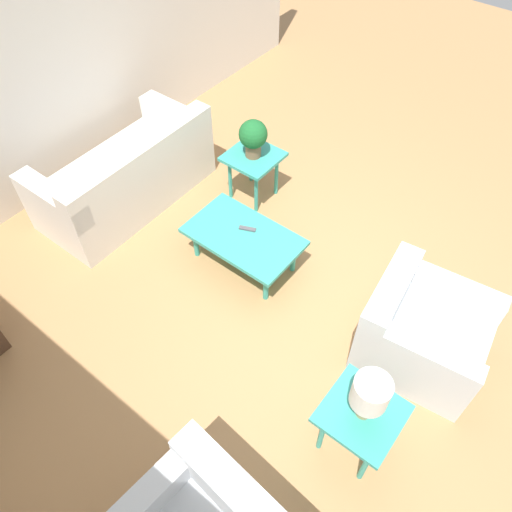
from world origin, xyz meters
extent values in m
plane|color=#A87A4C|center=(0.00, 0.00, 0.00)|extent=(14.00, 14.00, 0.00)
cube|color=silver|center=(3.06, 0.00, 1.35)|extent=(0.12, 7.20, 2.70)
cube|color=silver|center=(2.24, 0.19, 0.23)|extent=(0.92, 1.87, 0.45)
cube|color=silver|center=(1.89, 0.18, 0.65)|extent=(0.22, 1.87, 0.39)
cube|color=silver|center=(2.25, -0.64, 0.58)|extent=(0.90, 0.21, 0.26)
cube|color=silver|center=(2.23, 1.02, 0.58)|extent=(0.90, 0.21, 0.26)
cube|color=silver|center=(-1.12, 0.02, 0.22)|extent=(1.02, 0.96, 0.44)
cube|color=silver|center=(-0.77, 0.06, 0.60)|extent=(0.30, 0.87, 0.33)
cube|color=silver|center=(-1.17, 0.36, 0.55)|extent=(0.93, 0.27, 0.21)
cube|color=silver|center=(-1.08, -0.33, 0.55)|extent=(0.93, 0.27, 0.21)
cube|color=silver|center=(-0.87, 1.94, 0.60)|extent=(1.20, 0.30, 0.33)
cube|color=silver|center=(-0.33, 2.26, 0.55)|extent=(0.24, 0.93, 0.21)
cube|color=teal|center=(0.67, 0.12, 0.37)|extent=(1.06, 0.64, 0.04)
cylinder|color=teal|center=(0.24, -0.09, 0.17)|extent=(0.05, 0.05, 0.35)
cylinder|color=teal|center=(1.10, -0.09, 0.17)|extent=(0.05, 0.05, 0.35)
cylinder|color=teal|center=(0.24, 0.34, 0.17)|extent=(0.05, 0.05, 0.35)
cylinder|color=teal|center=(1.10, 0.34, 0.17)|extent=(0.05, 0.05, 0.35)
cube|color=teal|center=(1.20, -0.69, 0.53)|extent=(0.52, 0.52, 0.04)
cylinder|color=teal|center=(1.02, -0.87, 0.25)|extent=(0.04, 0.04, 0.51)
cylinder|color=teal|center=(1.37, -0.87, 0.25)|extent=(0.04, 0.04, 0.51)
cylinder|color=teal|center=(1.02, -0.51, 0.25)|extent=(0.04, 0.04, 0.51)
cylinder|color=teal|center=(1.37, -0.51, 0.25)|extent=(0.04, 0.04, 0.51)
cube|color=teal|center=(-1.08, 1.00, 0.53)|extent=(0.52, 0.52, 0.04)
cylinder|color=teal|center=(-1.26, 0.82, 0.25)|extent=(0.04, 0.04, 0.51)
cylinder|color=teal|center=(-0.90, 0.82, 0.25)|extent=(0.04, 0.04, 0.51)
cylinder|color=teal|center=(-1.26, 1.18, 0.25)|extent=(0.04, 0.04, 0.51)
cylinder|color=teal|center=(-0.90, 1.18, 0.25)|extent=(0.04, 0.04, 0.51)
cylinder|color=brown|center=(1.20, -0.69, 0.61)|extent=(0.16, 0.16, 0.14)
sphere|color=#195B28|center=(1.20, -0.69, 0.81)|extent=(0.29, 0.29, 0.29)
cylinder|color=#997F4C|center=(-1.08, 1.00, 0.64)|extent=(0.10, 0.10, 0.19)
cylinder|color=white|center=(-1.08, 1.00, 0.85)|extent=(0.25, 0.25, 0.23)
cube|color=#4C4C51|center=(0.68, 0.05, 0.40)|extent=(0.16, 0.10, 0.02)
camera|label=1|loc=(-1.35, 2.51, 3.78)|focal=35.00mm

